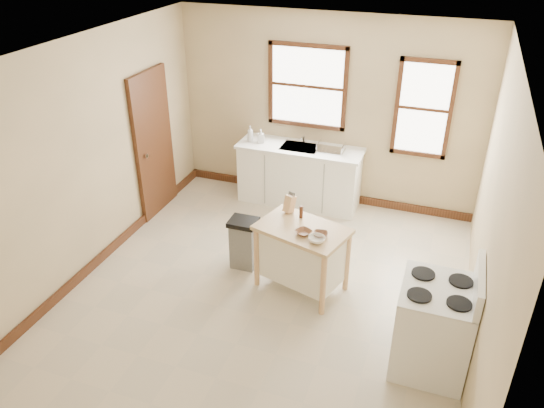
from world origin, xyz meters
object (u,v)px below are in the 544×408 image
at_px(bowl_c, 317,239).
at_px(trash_bin, 244,243).
at_px(kitchen_island, 302,258).
at_px(bowl_b, 321,234).
at_px(dish_rack, 331,148).
at_px(pepper_grinder, 301,212).
at_px(soap_bottle_b, 261,136).
at_px(knife_block, 290,204).
at_px(gas_stove, 435,317).
at_px(bowl_a, 304,232).
at_px(soap_bottle_a, 250,134).

height_order(bowl_c, trash_bin, bowl_c).
bearing_deg(kitchen_island, trash_bin, -176.23).
bearing_deg(kitchen_island, bowl_c, -28.44).
bearing_deg(bowl_b, kitchen_island, 157.56).
relative_size(dish_rack, pepper_grinder, 2.56).
bearing_deg(soap_bottle_b, knife_block, -84.21).
bearing_deg(pepper_grinder, knife_block, 154.55).
xyz_separation_m(dish_rack, knife_block, (-0.06, -1.74, -0.04)).
xyz_separation_m(dish_rack, kitchen_island, (0.19, -2.03, -0.55)).
bearing_deg(trash_bin, gas_stove, -22.98).
bearing_deg(gas_stove, bowl_a, 157.11).
relative_size(soap_bottle_b, bowl_b, 1.26).
height_order(dish_rack, bowl_c, dish_rack).
bearing_deg(trash_bin, bowl_b, -16.08).
height_order(soap_bottle_a, dish_rack, soap_bottle_a).
relative_size(trash_bin, gas_stove, 0.56).
xyz_separation_m(bowl_a, trash_bin, (-0.85, 0.30, -0.52)).
distance_m(dish_rack, bowl_b, 2.17).
bearing_deg(soap_bottle_b, pepper_grinder, -81.40).
bearing_deg(pepper_grinder, kitchen_island, -68.28).
distance_m(soap_bottle_a, kitchen_island, 2.51).
bearing_deg(bowl_c, dish_rack, 100.48).
bearing_deg(dish_rack, gas_stove, -60.70).
bearing_deg(bowl_b, dish_rack, 101.28).
bearing_deg(soap_bottle_a, soap_bottle_b, -18.72).
distance_m(soap_bottle_a, pepper_grinder, 2.21).
bearing_deg(gas_stove, pepper_grinder, 149.28).
bearing_deg(pepper_grinder, bowl_b, -44.24).
bearing_deg(pepper_grinder, bowl_a, -68.51).
relative_size(soap_bottle_a, knife_block, 1.20).
height_order(pepper_grinder, bowl_b, pepper_grinder).
distance_m(kitchen_island, trash_bin, 0.83).
distance_m(knife_block, pepper_grinder, 0.19).
height_order(knife_block, bowl_c, knife_block).
distance_m(soap_bottle_a, bowl_a, 2.56).
relative_size(bowl_b, bowl_c, 0.87).
bearing_deg(soap_bottle_a, kitchen_island, -76.99).
bearing_deg(gas_stove, bowl_b, 153.36).
height_order(kitchen_island, pepper_grinder, pepper_grinder).
height_order(knife_block, pepper_grinder, knife_block).
bearing_deg(soap_bottle_a, bowl_a, -77.73).
bearing_deg(bowl_c, gas_stove, -21.94).
relative_size(soap_bottle_a, gas_stove, 0.20).
bearing_deg(soap_bottle_a, gas_stove, -65.35).
relative_size(kitchen_island, bowl_c, 5.46).
distance_m(dish_rack, pepper_grinder, 1.82).
height_order(knife_block, bowl_b, knife_block).
height_order(knife_block, bowl_a, knife_block).
height_order(soap_bottle_a, gas_stove, gas_stove).
distance_m(bowl_a, gas_stove, 1.65).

